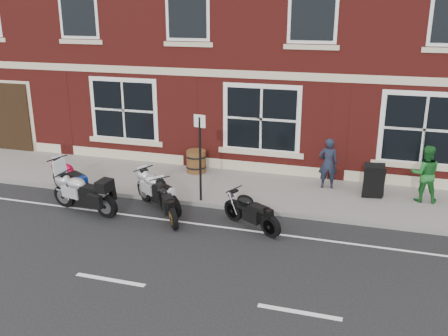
{
  "coord_description": "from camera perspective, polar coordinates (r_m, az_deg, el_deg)",
  "views": [
    {
      "loc": [
        5.0,
        -11.16,
        5.52
      ],
      "look_at": [
        1.11,
        1.6,
        1.15
      ],
      "focal_mm": 40.0,
      "sensor_mm": 36.0,
      "label": 1
    }
  ],
  "objects": [
    {
      "name": "moto_sport_black",
      "position": [
        13.54,
        -6.41,
        -3.67
      ],
      "size": [
        1.26,
        1.71,
        0.9
      ],
      "rotation": [
        0.0,
        0.0,
        0.62
      ],
      "color": "black",
      "rests_on": "ground"
    },
    {
      "name": "parking_sign",
      "position": [
        14.07,
        -2.75,
        1.85
      ],
      "size": [
        0.36,
        0.09,
        2.53
      ],
      "rotation": [
        0.0,
        0.0,
        -0.19
      ],
      "color": "black",
      "rests_on": "sidewalk"
    },
    {
      "name": "moto_sport_silver",
      "position": [
        14.18,
        -7.52,
        -2.47
      ],
      "size": [
        1.87,
        1.4,
        0.99
      ],
      "rotation": [
        0.0,
        0.0,
        0.95
      ],
      "color": "black",
      "rests_on": "ground"
    },
    {
      "name": "kerb",
      "position": [
        14.59,
        -4.39,
        -3.89
      ],
      "size": [
        30.0,
        0.16,
        0.12
      ],
      "primitive_type": "cube",
      "color": "slate",
      "rests_on": "ground"
    },
    {
      "name": "sidewalk",
      "position": [
        15.98,
        -2.35,
        -1.87
      ],
      "size": [
        30.0,
        3.0,
        0.12
      ],
      "primitive_type": "cube",
      "color": "slate",
      "rests_on": "ground"
    },
    {
      "name": "moto_touring_silver",
      "position": [
        14.41,
        -15.79,
        -2.58
      ],
      "size": [
        2.2,
        0.66,
        1.46
      ],
      "rotation": [
        0.0,
        0.0,
        1.37
      ],
      "color": "black",
      "rests_on": "ground"
    },
    {
      "name": "pedestrian_left",
      "position": [
        15.58,
        11.8,
        0.53
      ],
      "size": [
        0.63,
        0.47,
        1.58
      ],
      "primitive_type": "imported",
      "rotation": [
        0.0,
        0.0,
        3.3
      ],
      "color": "black",
      "rests_on": "sidewalk"
    },
    {
      "name": "moto_sport_red",
      "position": [
        15.53,
        -16.92,
        -1.17
      ],
      "size": [
        2.08,
        1.26,
        1.04
      ],
      "rotation": [
        0.0,
        0.0,
        1.06
      ],
      "color": "black",
      "rests_on": "ground"
    },
    {
      "name": "pedestrian_right",
      "position": [
        15.31,
        22.0,
        -0.6
      ],
      "size": [
        0.85,
        0.68,
        1.66
      ],
      "primitive_type": "imported",
      "rotation": [
        0.0,
        0.0,
        3.21
      ],
      "color": "#1B6124",
      "rests_on": "sidewalk"
    },
    {
      "name": "ground",
      "position": [
        13.41,
        -6.58,
        -6.3
      ],
      "size": [
        80.0,
        80.0,
        0.0
      ],
      "primitive_type": "plane",
      "color": "black",
      "rests_on": "ground"
    },
    {
      "name": "moto_naked_black",
      "position": [
        12.89,
        3.13,
        -4.78
      ],
      "size": [
        1.74,
        1.13,
        0.88
      ],
      "rotation": [
        0.0,
        0.0,
        1.02
      ],
      "color": "black",
      "rests_on": "ground"
    },
    {
      "name": "barrel_planter",
      "position": [
        16.85,
        -3.2,
        0.77
      ],
      "size": [
        0.68,
        0.68,
        0.76
      ],
      "color": "#502B15",
      "rests_on": "sidewalk"
    },
    {
      "name": "a_board_sign",
      "position": [
        15.2,
        16.75,
        -1.47
      ],
      "size": [
        0.66,
        0.49,
        1.0
      ],
      "primitive_type": null,
      "rotation": [
        0.0,
        0.0,
        0.16
      ],
      "color": "black",
      "rests_on": "sidewalk"
    }
  ]
}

